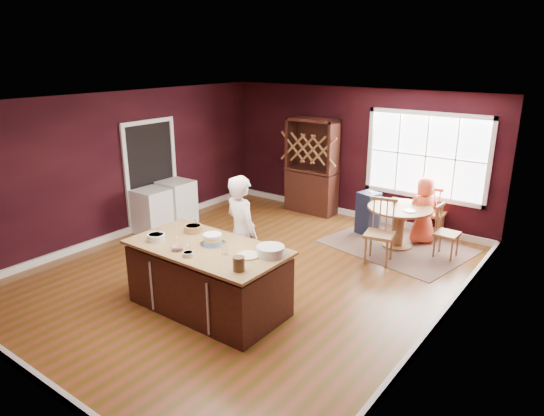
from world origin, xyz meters
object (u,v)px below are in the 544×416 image
(toddler, at_px, (370,192))
(hutch, at_px, (312,166))
(chair_south, at_px, (380,232))
(washer, at_px, (152,211))
(layer_cake, at_px, (213,239))
(high_chair, at_px, (368,212))
(kitchen_island, at_px, (208,279))
(dining_table, at_px, (399,219))
(chair_east, at_px, (447,231))
(dryer, at_px, (177,203))
(baker, at_px, (242,234))
(seated_woman, at_px, (424,210))
(chair_north, at_px, (433,211))

(toddler, bearing_deg, hutch, 164.82)
(chair_south, distance_m, washer, 4.34)
(layer_cake, height_order, high_chair, layer_cake)
(kitchen_island, xyz_separation_m, dining_table, (1.19, 3.65, 0.10))
(kitchen_island, bearing_deg, chair_east, 61.21)
(chair_south, height_order, toddler, chair_south)
(kitchen_island, xyz_separation_m, hutch, (-1.15, 4.43, 0.58))
(chair_south, distance_m, dryer, 4.19)
(toddler, distance_m, dryer, 3.87)
(chair_east, height_order, dryer, chair_east)
(baker, bearing_deg, seated_woman, -95.81)
(layer_cake, bearing_deg, baker, 91.20)
(dining_table, bearing_deg, baker, -111.93)
(chair_south, xyz_separation_m, seated_woman, (0.25, 1.31, 0.07))
(washer, bearing_deg, layer_cake, -25.32)
(seated_woman, distance_m, toddler, 1.04)
(layer_cake, bearing_deg, chair_north, 71.21)
(kitchen_island, xyz_separation_m, chair_north, (1.51, 4.48, 0.08))
(seated_woman, height_order, high_chair, seated_woman)
(chair_east, distance_m, hutch, 3.32)
(layer_cake, distance_m, dryer, 3.62)
(kitchen_island, height_order, dryer, kitchen_island)
(chair_north, height_order, washer, chair_north)
(baker, distance_m, seated_woman, 3.70)
(dining_table, xyz_separation_m, hutch, (-2.34, 0.78, 0.49))
(dining_table, distance_m, seated_woman, 0.53)
(layer_cake, height_order, hutch, hutch)
(baker, bearing_deg, kitchen_island, 106.95)
(dining_table, distance_m, toddler, 0.87)
(chair_east, bearing_deg, kitchen_island, 152.22)
(hutch, bearing_deg, dining_table, -18.46)
(layer_cake, height_order, dryer, layer_cake)
(seated_woman, bearing_deg, layer_cake, 30.89)
(baker, distance_m, layer_cake, 0.62)
(dining_table, height_order, chair_south, chair_south)
(washer, distance_m, dryer, 0.64)
(dining_table, relative_size, layer_cake, 3.24)
(chair_north, height_order, high_chair, chair_north)
(baker, xyz_separation_m, dryer, (-2.93, 1.42, -0.42))
(baker, bearing_deg, chair_north, -94.39)
(chair_south, xyz_separation_m, chair_north, (0.30, 1.68, -0.03))
(washer, bearing_deg, toddler, 36.66)
(dryer, bearing_deg, high_chair, 28.15)
(dining_table, xyz_separation_m, washer, (-4.12, -2.16, -0.10))
(baker, distance_m, toddler, 3.32)
(kitchen_island, distance_m, chair_south, 3.05)
(toddler, bearing_deg, layer_cake, -96.17)
(high_chair, xyz_separation_m, hutch, (-1.60, 0.49, 0.59))
(kitchen_island, distance_m, chair_east, 4.23)
(chair_east, xyz_separation_m, seated_woman, (-0.58, 0.40, 0.15))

